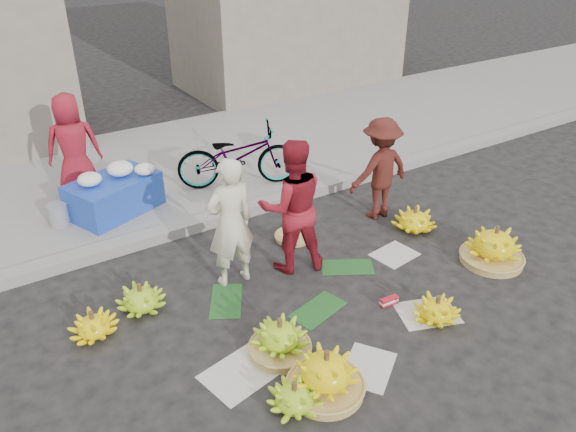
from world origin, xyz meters
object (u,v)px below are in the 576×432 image
banana_bunch_4 (494,246)px  flower_table (114,193)px  vendor_cream (230,223)px  bicycle (238,156)px  banana_bunch_0 (280,339)px

banana_bunch_4 → flower_table: size_ratio=0.66×
banana_bunch_4 → vendor_cream: size_ratio=0.58×
banana_bunch_4 → vendor_cream: (-2.97, 1.40, 0.57)m
flower_table → bicycle: bearing=-26.9°
vendor_cream → flower_table: size_ratio=1.14×
flower_table → banana_bunch_4: bearing=-66.7°
banana_bunch_0 → bicycle: 3.76m
banana_bunch_0 → flower_table: size_ratio=0.45×
vendor_cream → bicycle: bearing=-119.2°
flower_table → bicycle: (1.90, -0.18, 0.20)m
vendor_cream → flower_table: 2.41m
banana_bunch_0 → vendor_cream: bearing=82.3°
bicycle → vendor_cream: bearing=171.5°
banana_bunch_4 → vendor_cream: vendor_cream is taller
banana_bunch_0 → bicycle: size_ratio=0.34×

